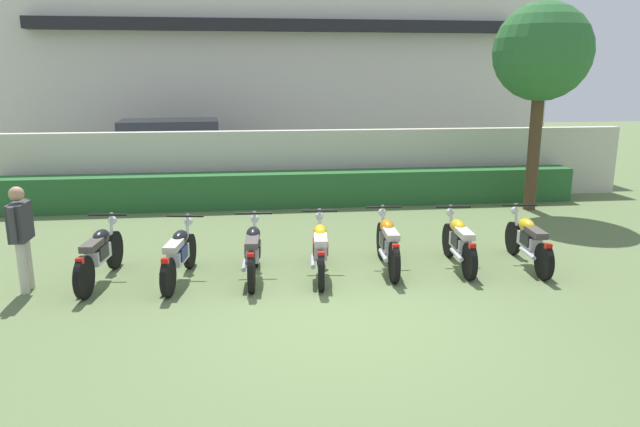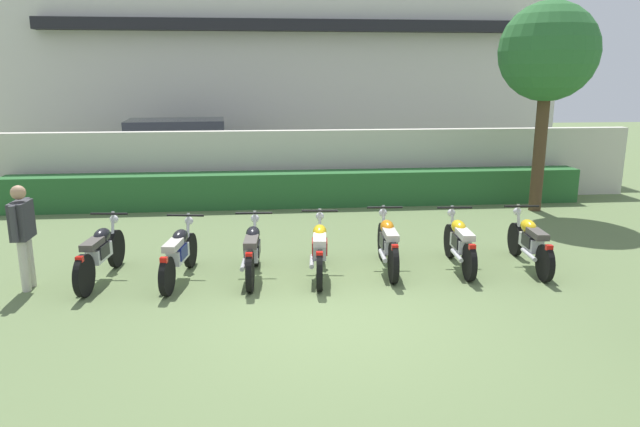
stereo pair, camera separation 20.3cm
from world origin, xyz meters
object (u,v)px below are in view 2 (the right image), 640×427
motorcycle_in_row_2 (253,250)px  motorcycle_in_row_5 (460,242)px  tree_near_inspector (548,54)px  motorcycle_in_row_1 (179,253)px  motorcycle_in_row_3 (320,248)px  motorcycle_in_row_6 (530,242)px  parked_car (183,153)px  motorcycle_in_row_4 (388,243)px  inspector_person (23,229)px  motorcycle_in_row_0 (100,253)px

motorcycle_in_row_2 → motorcycle_in_row_5: (3.40, 0.12, -0.01)m
tree_near_inspector → motorcycle_in_row_1: tree_near_inspector is taller
motorcycle_in_row_3 → motorcycle_in_row_6: 3.52m
motorcycle_in_row_1 → parked_car: bearing=14.9°
motorcycle_in_row_1 → motorcycle_in_row_2: motorcycle_in_row_2 is taller
motorcycle_in_row_4 → motorcycle_in_row_6: motorcycle_in_row_4 is taller
motorcycle_in_row_3 → tree_near_inspector: bearing=-47.8°
motorcycle_in_row_2 → motorcycle_in_row_5: motorcycle_in_row_2 is taller
motorcycle_in_row_2 → motorcycle_in_row_5: size_ratio=1.02×
tree_near_inspector → motorcycle_in_row_3: 7.56m
motorcycle_in_row_3 → motorcycle_in_row_1: bearing=95.8°
motorcycle_in_row_2 → motorcycle_in_row_6: (4.58, 0.05, -0.01)m
motorcycle_in_row_2 → inspector_person: 3.39m
tree_near_inspector → motorcycle_in_row_2: tree_near_inspector is taller
motorcycle_in_row_0 → motorcycle_in_row_3: size_ratio=1.01×
motorcycle_in_row_3 → inspector_person: inspector_person is taller
motorcycle_in_row_0 → tree_near_inspector: bearing=-60.0°
motorcycle_in_row_3 → motorcycle_in_row_5: 2.34m
motorcycle_in_row_1 → motorcycle_in_row_4: 3.35m
tree_near_inspector → motorcycle_in_row_4: bearing=-138.4°
parked_car → motorcycle_in_row_6: 10.53m
motorcycle_in_row_1 → motorcycle_in_row_4: motorcycle_in_row_4 is taller
motorcycle_in_row_2 → motorcycle_in_row_4: motorcycle_in_row_4 is taller
tree_near_inspector → motorcycle_in_row_0: bearing=-156.2°
motorcycle_in_row_0 → motorcycle_in_row_4: 4.55m
motorcycle_in_row_0 → motorcycle_in_row_6: (6.93, -0.06, -0.01)m
parked_car → motorcycle_in_row_2: 8.46m
parked_car → tree_near_inspector: tree_near_inspector is taller
motorcycle_in_row_1 → inspector_person: 2.27m
motorcycle_in_row_3 → motorcycle_in_row_6: size_ratio=1.01×
motorcycle_in_row_2 → inspector_person: inspector_person is taller
motorcycle_in_row_5 → inspector_person: inspector_person is taller
motorcycle_in_row_3 → motorcycle_in_row_6: bearing=-83.2°
motorcycle_in_row_2 → tree_near_inspector: bearing=-54.8°
tree_near_inspector → motorcycle_in_row_4: tree_near_inspector is taller
tree_near_inspector → motorcycle_in_row_0: tree_near_inspector is taller
tree_near_inspector → motorcycle_in_row_6: tree_near_inspector is taller
motorcycle_in_row_1 → motorcycle_in_row_2: (1.15, -0.00, 0.01)m
motorcycle_in_row_2 → motorcycle_in_row_3: bearing=-86.6°
motorcycle_in_row_0 → inspector_person: size_ratio=1.24×
inspector_person → motorcycle_in_row_4: bearing=3.1°
tree_near_inspector → motorcycle_in_row_4: 6.68m
motorcycle_in_row_0 → motorcycle_in_row_6: size_ratio=1.02×
parked_car → motorcycle_in_row_5: 9.77m
motorcycle_in_row_0 → inspector_person: bearing=110.6°
tree_near_inspector → motorcycle_in_row_2: bearing=-148.4°
motorcycle_in_row_1 → motorcycle_in_row_4: (3.34, 0.15, 0.02)m
motorcycle_in_row_4 → motorcycle_in_row_5: (1.20, -0.04, -0.01)m
motorcycle_in_row_4 → motorcycle_in_row_5: bearing=-87.8°
motorcycle_in_row_0 → motorcycle_in_row_5: bearing=-83.8°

